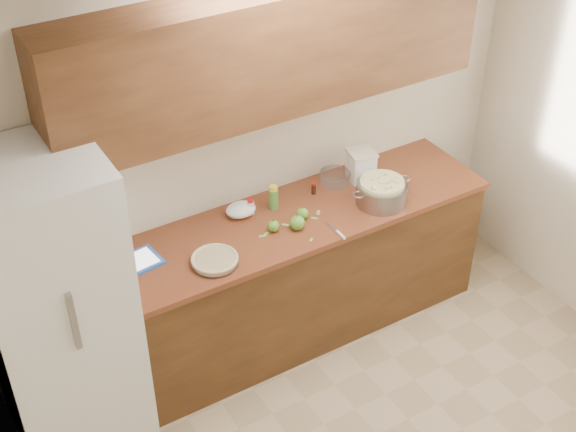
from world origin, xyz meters
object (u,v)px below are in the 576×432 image
pie (215,260)px  colander (381,192)px  tablet (137,262)px  flour_canister (361,165)px

pie → colander: colander is taller
tablet → flour_canister: bearing=-4.4°
pie → flour_canister: bearing=13.6°
pie → colander: bearing=0.3°
flour_canister → tablet: (-1.58, -0.07, -0.09)m
colander → tablet: 1.55m
flour_canister → tablet: 1.58m
pie → colander: (1.15, 0.01, 0.05)m
pie → tablet: pie is taller
pie → flour_canister: 1.24m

